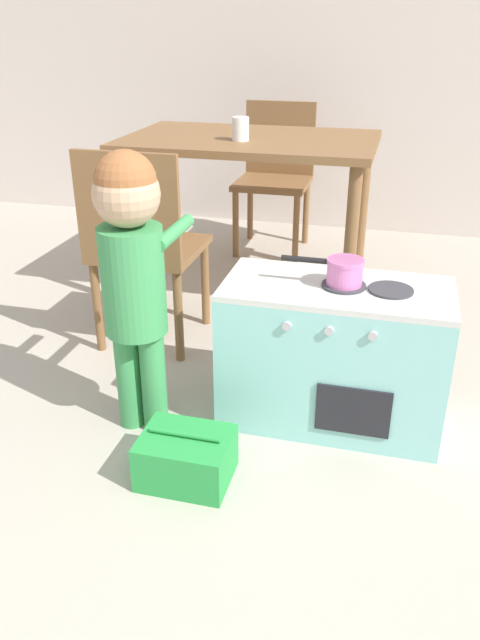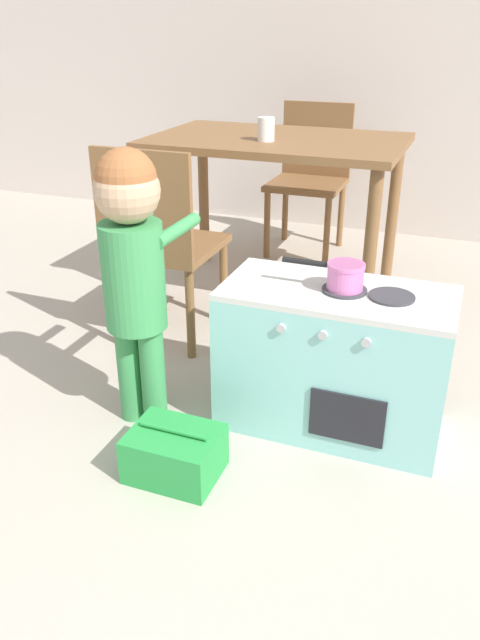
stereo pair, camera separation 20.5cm
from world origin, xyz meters
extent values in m
cube|color=beige|center=(0.00, 3.33, 1.30)|extent=(10.00, 0.06, 2.60)
cube|color=#8CD1CC|center=(0.05, 1.06, 0.24)|extent=(0.73, 0.36, 0.48)
cube|color=silver|center=(0.05, 1.06, 0.49)|extent=(0.73, 0.36, 0.02)
cylinder|color=#38383D|center=(0.07, 1.06, 0.50)|extent=(0.14, 0.14, 0.01)
cylinder|color=#38383D|center=(0.21, 1.06, 0.50)|extent=(0.14, 0.14, 0.01)
cube|color=black|center=(0.14, 0.88, 0.16)|extent=(0.24, 0.01, 0.17)
cylinder|color=#B2B2B7|center=(-0.08, 0.87, 0.43)|extent=(0.03, 0.01, 0.03)
cylinder|color=#B2B2B7|center=(0.05, 0.87, 0.43)|extent=(0.03, 0.01, 0.03)
cylinder|color=#B2B2B7|center=(0.18, 0.87, 0.43)|extent=(0.03, 0.01, 0.03)
cylinder|color=pink|center=(0.07, 1.06, 0.55)|extent=(0.11, 0.11, 0.08)
cylinder|color=pink|center=(0.07, 1.06, 0.58)|extent=(0.12, 0.12, 0.01)
cylinder|color=black|center=(-0.06, 1.06, 0.58)|extent=(0.15, 0.02, 0.02)
cylinder|color=#3D9351|center=(-0.61, 0.85, 0.18)|extent=(0.08, 0.08, 0.36)
cylinder|color=#3D9351|center=(-0.52, 0.85, 0.18)|extent=(0.08, 0.08, 0.36)
cylinder|color=#3D9351|center=(-0.56, 0.85, 0.54)|extent=(0.20, 0.20, 0.35)
sphere|color=tan|center=(-0.56, 0.85, 0.81)|extent=(0.20, 0.20, 0.20)
sphere|color=#995B33|center=(-0.56, 0.85, 0.85)|extent=(0.18, 0.18, 0.18)
cylinder|color=#3D9351|center=(-0.65, 0.98, 0.66)|extent=(0.04, 0.27, 0.04)
cylinder|color=#3D9351|center=(-0.47, 0.98, 0.66)|extent=(0.04, 0.27, 0.04)
cube|color=green|center=(-0.33, 0.62, 0.07)|extent=(0.27, 0.21, 0.15)
cylinder|color=green|center=(-0.33, 0.62, 0.16)|extent=(0.22, 0.02, 0.02)
cube|color=brown|center=(-0.49, 2.09, 0.76)|extent=(1.16, 0.74, 0.03)
cylinder|color=brown|center=(-1.02, 1.78, 0.37)|extent=(0.06, 0.06, 0.74)
cylinder|color=brown|center=(0.03, 1.78, 0.37)|extent=(0.06, 0.06, 0.74)
cylinder|color=brown|center=(-1.02, 2.40, 0.37)|extent=(0.06, 0.06, 0.74)
cylinder|color=brown|center=(0.03, 2.40, 0.37)|extent=(0.06, 0.06, 0.74)
cube|color=brown|center=(-0.77, 1.49, 0.41)|extent=(0.41, 0.41, 0.03)
cube|color=brown|center=(-0.77, 1.29, 0.63)|extent=(0.41, 0.02, 0.42)
cylinder|color=brown|center=(-0.95, 1.31, 0.20)|extent=(0.04, 0.04, 0.39)
cylinder|color=brown|center=(-0.59, 1.31, 0.20)|extent=(0.04, 0.04, 0.39)
cylinder|color=brown|center=(-0.95, 1.67, 0.20)|extent=(0.04, 0.04, 0.39)
cylinder|color=brown|center=(-0.59, 1.67, 0.20)|extent=(0.04, 0.04, 0.39)
cube|color=brown|center=(-0.52, 2.75, 0.41)|extent=(0.41, 0.41, 0.03)
cube|color=brown|center=(-0.52, 2.94, 0.63)|extent=(0.41, 0.02, 0.42)
cylinder|color=brown|center=(-0.69, 2.57, 0.20)|extent=(0.04, 0.04, 0.39)
cylinder|color=brown|center=(-0.34, 2.57, 0.20)|extent=(0.04, 0.04, 0.39)
cylinder|color=brown|center=(-0.69, 2.92, 0.20)|extent=(0.04, 0.04, 0.39)
cylinder|color=brown|center=(-0.34, 2.92, 0.20)|extent=(0.04, 0.04, 0.39)
cylinder|color=white|center=(-0.51, 1.98, 0.83)|extent=(0.08, 0.08, 0.10)
camera|label=1|loc=(0.21, -0.80, 1.27)|focal=35.00mm
camera|label=2|loc=(0.41, -0.74, 1.27)|focal=35.00mm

